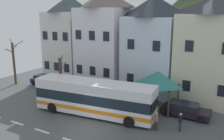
{
  "coord_description": "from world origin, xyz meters",
  "views": [
    {
      "loc": [
        11.17,
        -15.41,
        9.64
      ],
      "look_at": [
        -0.93,
        5.69,
        3.73
      ],
      "focal_mm": 39.63,
      "sensor_mm": 36.0,
      "label": 1
    }
  ],
  "objects_px": {
    "bare_tree_01": "(61,79)",
    "bus_shelter": "(158,79)",
    "parked_car_03": "(72,86)",
    "hilltop_castle": "(208,15)",
    "transit_bus": "(94,98)",
    "parked_car_01": "(45,80)",
    "pedestrian_00": "(156,120)",
    "townhouse_03": "(211,51)",
    "townhouse_00": "(71,38)",
    "public_bench": "(168,97)",
    "townhouse_02": "(153,45)",
    "pedestrian_01": "(180,121)",
    "parked_car_00": "(185,110)",
    "townhouse_01": "(106,38)",
    "bare_tree_00": "(14,62)"
  },
  "relations": [
    {
      "from": "townhouse_03",
      "to": "bus_shelter",
      "type": "distance_m",
      "value": 6.44
    },
    {
      "from": "parked_car_03",
      "to": "bare_tree_01",
      "type": "distance_m",
      "value": 3.64
    },
    {
      "from": "parked_car_01",
      "to": "bare_tree_01",
      "type": "relative_size",
      "value": 0.81
    },
    {
      "from": "bus_shelter",
      "to": "parked_car_01",
      "type": "distance_m",
      "value": 15.82
    },
    {
      "from": "townhouse_03",
      "to": "parked_car_01",
      "type": "relative_size",
      "value": 2.8
    },
    {
      "from": "pedestrian_00",
      "to": "public_bench",
      "type": "bearing_deg",
      "value": 99.89
    },
    {
      "from": "pedestrian_01",
      "to": "pedestrian_00",
      "type": "bearing_deg",
      "value": -155.11
    },
    {
      "from": "bus_shelter",
      "to": "public_bench",
      "type": "distance_m",
      "value": 3.62
    },
    {
      "from": "parked_car_00",
      "to": "bare_tree_01",
      "type": "height_order",
      "value": "bare_tree_01"
    },
    {
      "from": "townhouse_00",
      "to": "parked_car_03",
      "type": "relative_size",
      "value": 2.65
    },
    {
      "from": "hilltop_castle",
      "to": "pedestrian_00",
      "type": "bearing_deg",
      "value": -87.18
    },
    {
      "from": "parked_car_03",
      "to": "hilltop_castle",
      "type": "bearing_deg",
      "value": -117.0
    },
    {
      "from": "townhouse_03",
      "to": "parked_car_01",
      "type": "xyz_separation_m",
      "value": [
        -19.61,
        -4.12,
        -4.86
      ]
    },
    {
      "from": "bus_shelter",
      "to": "parked_car_03",
      "type": "xyz_separation_m",
      "value": [
        -10.8,
        0.04,
        -2.47
      ]
    },
    {
      "from": "hilltop_castle",
      "to": "bus_shelter",
      "type": "bearing_deg",
      "value": -90.12
    },
    {
      "from": "townhouse_00",
      "to": "parked_car_03",
      "type": "height_order",
      "value": "townhouse_00"
    },
    {
      "from": "townhouse_03",
      "to": "hilltop_castle",
      "type": "xyz_separation_m",
      "value": [
        -3.94,
        20.75,
        3.35
      ]
    },
    {
      "from": "hilltop_castle",
      "to": "transit_bus",
      "type": "xyz_separation_m",
      "value": [
        -4.68,
        -29.57,
        -7.22
      ]
    },
    {
      "from": "bare_tree_01",
      "to": "hilltop_castle",
      "type": "bearing_deg",
      "value": 70.55
    },
    {
      "from": "townhouse_00",
      "to": "parked_car_00",
      "type": "distance_m",
      "value": 19.41
    },
    {
      "from": "townhouse_02",
      "to": "public_bench",
      "type": "xyz_separation_m",
      "value": [
        2.78,
        -2.48,
        -5.15
      ]
    },
    {
      "from": "townhouse_03",
      "to": "transit_bus",
      "type": "xyz_separation_m",
      "value": [
        -8.62,
        -8.83,
        -3.87
      ]
    },
    {
      "from": "parked_car_03",
      "to": "pedestrian_00",
      "type": "relative_size",
      "value": 2.82
    },
    {
      "from": "parked_car_01",
      "to": "pedestrian_00",
      "type": "height_order",
      "value": "pedestrian_00"
    },
    {
      "from": "parked_car_03",
      "to": "parked_car_01",
      "type": "bearing_deg",
      "value": -7.25
    },
    {
      "from": "parked_car_00",
      "to": "pedestrian_00",
      "type": "distance_m",
      "value": 4.25
    },
    {
      "from": "townhouse_00",
      "to": "hilltop_castle",
      "type": "relative_size",
      "value": 0.32
    },
    {
      "from": "parked_car_00",
      "to": "public_bench",
      "type": "distance_m",
      "value": 3.9
    },
    {
      "from": "pedestrian_00",
      "to": "bare_tree_00",
      "type": "bearing_deg",
      "value": 171.46
    },
    {
      "from": "hilltop_castle",
      "to": "transit_bus",
      "type": "relative_size",
      "value": 3.07
    },
    {
      "from": "townhouse_02",
      "to": "hilltop_castle",
      "type": "distance_m",
      "value": 20.68
    },
    {
      "from": "bare_tree_00",
      "to": "townhouse_02",
      "type": "bearing_deg",
      "value": 20.4
    },
    {
      "from": "hilltop_castle",
      "to": "transit_bus",
      "type": "height_order",
      "value": "hilltop_castle"
    },
    {
      "from": "bare_tree_01",
      "to": "townhouse_03",
      "type": "bearing_deg",
      "value": 28.17
    },
    {
      "from": "townhouse_02",
      "to": "bare_tree_01",
      "type": "xyz_separation_m",
      "value": [
        -7.42,
        -7.92,
        -3.17
      ]
    },
    {
      "from": "bare_tree_01",
      "to": "bus_shelter",
      "type": "bearing_deg",
      "value": 16.74
    },
    {
      "from": "parked_car_01",
      "to": "pedestrian_00",
      "type": "distance_m",
      "value": 17.79
    },
    {
      "from": "public_bench",
      "to": "bare_tree_01",
      "type": "distance_m",
      "value": 11.74
    },
    {
      "from": "townhouse_02",
      "to": "pedestrian_01",
      "type": "bearing_deg",
      "value": -56.14
    },
    {
      "from": "bus_shelter",
      "to": "pedestrian_00",
      "type": "height_order",
      "value": "bus_shelter"
    },
    {
      "from": "townhouse_00",
      "to": "bare_tree_00",
      "type": "bearing_deg",
      "value": -124.06
    },
    {
      "from": "hilltop_castle",
      "to": "bare_tree_01",
      "type": "height_order",
      "value": "hilltop_castle"
    },
    {
      "from": "parked_car_01",
      "to": "bus_shelter",
      "type": "bearing_deg",
      "value": -2.07
    },
    {
      "from": "bus_shelter",
      "to": "townhouse_02",
      "type": "bearing_deg",
      "value": 116.63
    },
    {
      "from": "townhouse_00",
      "to": "townhouse_01",
      "type": "bearing_deg",
      "value": -1.03
    },
    {
      "from": "transit_bus",
      "to": "bare_tree_01",
      "type": "bearing_deg",
      "value": 158.57
    },
    {
      "from": "townhouse_03",
      "to": "parked_car_01",
      "type": "height_order",
      "value": "townhouse_03"
    },
    {
      "from": "townhouse_01",
      "to": "parked_car_01",
      "type": "distance_m",
      "value": 9.72
    },
    {
      "from": "townhouse_03",
      "to": "bare_tree_01",
      "type": "height_order",
      "value": "townhouse_03"
    },
    {
      "from": "townhouse_02",
      "to": "hilltop_castle",
      "type": "bearing_deg",
      "value": 82.89
    }
  ]
}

